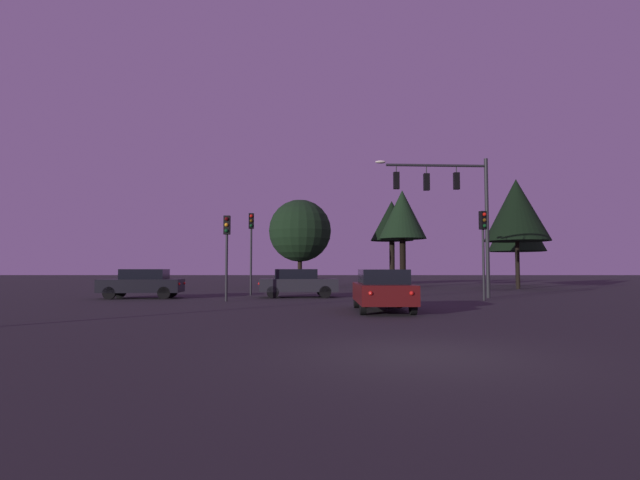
% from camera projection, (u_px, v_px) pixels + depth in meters
% --- Properties ---
extents(ground_plane, '(168.00, 168.00, 0.00)m').
position_uv_depth(ground_plane, '(349.00, 292.00, 33.44)').
color(ground_plane, '#262326').
rests_on(ground_plane, ground).
extents(traffic_signal_mast_arm, '(6.07, 0.63, 7.44)m').
position_uv_depth(traffic_signal_mast_arm, '(453.00, 198.00, 26.51)').
color(traffic_signal_mast_arm, '#232326').
rests_on(traffic_signal_mast_arm, ground).
extents(traffic_light_corner_left, '(0.32, 0.36, 4.77)m').
position_uv_depth(traffic_light_corner_left, '(251.00, 237.00, 29.04)').
color(traffic_light_corner_left, '#232326').
rests_on(traffic_light_corner_left, ground).
extents(traffic_light_corner_right, '(0.30, 0.35, 4.08)m').
position_uv_depth(traffic_light_corner_right, '(227.00, 240.00, 23.81)').
color(traffic_light_corner_right, '#232326').
rests_on(traffic_light_corner_right, ground).
extents(traffic_light_median, '(0.36, 0.39, 4.36)m').
position_uv_depth(traffic_light_median, '(483.00, 237.00, 24.36)').
color(traffic_light_median, '#232326').
rests_on(traffic_light_median, ground).
extents(car_nearside_lane, '(1.91, 4.61, 1.52)m').
position_uv_depth(car_nearside_lane, '(382.00, 289.00, 18.25)').
color(car_nearside_lane, '#4C0F0F').
rests_on(car_nearside_lane, ground).
extents(car_crossing_left, '(4.36, 2.21, 1.52)m').
position_uv_depth(car_crossing_left, '(298.00, 283.00, 26.95)').
color(car_crossing_left, '#232328').
rests_on(car_crossing_left, ground).
extents(car_crossing_right, '(4.29, 2.16, 1.52)m').
position_uv_depth(car_crossing_right, '(142.00, 283.00, 26.02)').
color(car_crossing_right, black).
rests_on(car_crossing_right, ground).
extents(tree_behind_sign, '(5.02, 5.02, 8.28)m').
position_uv_depth(tree_behind_sign, '(516.00, 223.00, 45.03)').
color(tree_behind_sign, black).
rests_on(tree_behind_sign, ground).
extents(tree_left_far, '(4.92, 4.92, 8.45)m').
position_uv_depth(tree_left_far, '(516.00, 210.00, 38.36)').
color(tree_left_far, black).
rests_on(tree_left_far, ground).
extents(tree_center_horizon, '(5.35, 5.35, 7.48)m').
position_uv_depth(tree_center_horizon, '(300.00, 231.00, 42.93)').
color(tree_center_horizon, black).
rests_on(tree_center_horizon, ground).
extents(tree_right_cluster, '(4.14, 4.14, 8.12)m').
position_uv_depth(tree_right_cluster, '(392.00, 221.00, 48.43)').
color(tree_right_cluster, black).
rests_on(tree_right_cluster, ground).
extents(tree_lot_edge, '(3.98, 3.98, 8.16)m').
position_uv_depth(tree_lot_edge, '(402.00, 215.00, 41.95)').
color(tree_lot_edge, black).
rests_on(tree_lot_edge, ground).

